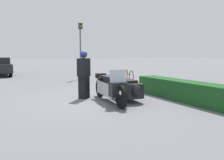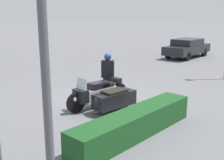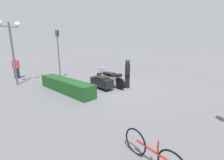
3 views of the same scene
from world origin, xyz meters
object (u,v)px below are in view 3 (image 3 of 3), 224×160
Objects in this scene: hedge_bush_curbside at (66,85)px; twin_lamp_post at (11,37)px; pedestrian_bystander at (16,68)px; traffic_light_near at (58,48)px; police_motorcycle at (104,80)px; officer_rider at (127,73)px; bicycle_parked at (152,152)px.

twin_lamp_post reaches higher than hedge_bush_curbside.
traffic_light_near is at bearing -116.38° from pedestrian_bystander.
pedestrian_bystander is at bearing -134.63° from traffic_light_near.
pedestrian_bystander is at bearing 7.04° from hedge_bush_curbside.
hedge_bush_curbside is (1.00, 2.13, -0.12)m from police_motorcycle.
police_motorcycle is at bearing -131.18° from pedestrian_bystander.
traffic_light_near is at bearing -20.77° from officer_rider.
twin_lamp_post is (3.77, 1.42, 2.74)m from hedge_bush_curbside.
hedge_bush_curbside is 1.10× the size of twin_lamp_post.
pedestrian_bystander is at bearing 5.83° from bicycle_parked.
twin_lamp_post is 1.10× the size of traffic_light_near.
twin_lamp_post is 2.99m from traffic_light_near.
bicycle_parked is at bearing 94.27° from officer_rider.
hedge_bush_curbside is at bearing -146.23° from pedestrian_bystander.
police_motorcycle is 1.52m from officer_rider.
pedestrian_bystander reaches higher than hedge_bush_curbside.
hedge_bush_curbside is 2.73× the size of pedestrian_bystander.
police_motorcycle reaches higher than bicycle_parked.
officer_rider reaches higher than bicycle_parked.
traffic_light_near reaches higher than officer_rider.
traffic_light_near is at bearing -8.00° from bicycle_parked.
bicycle_parked is (-12.40, 0.86, -0.50)m from pedestrian_bystander.
bicycle_parked is (-6.29, 1.62, -0.04)m from hedge_bush_curbside.
police_motorcycle is at bearing -25.50° from bicycle_parked.
hedge_bush_curbside is at bearing -159.40° from twin_lamp_post.
police_motorcycle is 0.66× the size of twin_lamp_post.
traffic_light_near reaches higher than pedestrian_bystander.
officer_rider is 0.49× the size of traffic_light_near.
officer_rider is at bearing -124.87° from hedge_bush_curbside.
bicycle_parked is (-10.06, 0.20, -2.78)m from twin_lamp_post.
traffic_light_near is 3.97m from pedestrian_bystander.
police_motorcycle is at bearing 17.94° from traffic_light_near.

